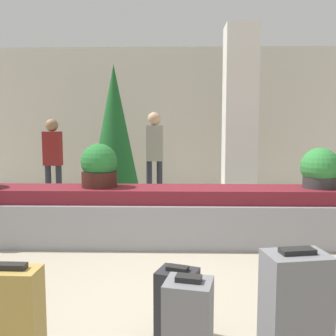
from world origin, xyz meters
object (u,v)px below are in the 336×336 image
object	(u,v)px
suitcase_1	(295,314)
potted_plant_2	(320,169)
traveler_1	(154,149)
suitcase_3	(177,305)
traveler_0	(53,155)
decorated_tree	(114,137)
suitcase_4	(14,336)
potted_plant_0	(99,167)
pillar	(240,121)

from	to	relation	value
suitcase_1	potted_plant_2	size ratio (longest dim) A/B	1.51
potted_plant_2	traveler_1	xyz separation A→B (m)	(-2.24, 2.37, 0.12)
suitcase_1	suitcase_3	distance (m)	0.78
traveler_1	traveler_0	bearing A→B (deg)	-178.25
potted_plant_2	decorated_tree	size ratio (longest dim) A/B	0.21
potted_plant_2	decorated_tree	world-z (taller)	decorated_tree
suitcase_1	traveler_0	distance (m)	5.64
suitcase_1	suitcase_3	bearing A→B (deg)	144.15
traveler_1	potted_plant_2	bearing A→B (deg)	-52.72
decorated_tree	potted_plant_2	bearing A→B (deg)	-24.43
suitcase_4	potted_plant_0	distance (m)	2.96
suitcase_4	traveler_1	distance (m)	5.32
suitcase_3	suitcase_4	world-z (taller)	suitcase_4
suitcase_1	potted_plant_0	distance (m)	3.19
potted_plant_0	suitcase_1	bearing A→B (deg)	-57.19
traveler_1	pillar	bearing A→B (deg)	-27.49
suitcase_3	traveler_1	world-z (taller)	traveler_1
traveler_0	traveler_1	distance (m)	1.89
traveler_0	decorated_tree	xyz separation A→B (m)	(1.29, -0.84, 0.35)
suitcase_4	pillar	bearing A→B (deg)	68.93
pillar	potted_plant_0	size ratio (longest dim) A/B	5.72
suitcase_1	traveler_1	bearing A→B (deg)	93.03
potted_plant_2	traveler_1	world-z (taller)	traveler_1
suitcase_1	decorated_tree	xyz separation A→B (m)	(-1.71, 3.90, 0.96)
decorated_tree	traveler_0	bearing A→B (deg)	147.13
suitcase_3	traveler_0	bearing A→B (deg)	137.38
potted_plant_0	traveler_1	distance (m)	2.43
potted_plant_2	decorated_tree	xyz separation A→B (m)	(-2.82, 1.28, 0.38)
suitcase_3	suitcase_1	bearing A→B (deg)	-6.42
suitcase_3	traveler_0	distance (m)	5.02
suitcase_1	potted_plant_2	distance (m)	2.91
suitcase_1	suitcase_3	world-z (taller)	suitcase_1
pillar	suitcase_1	xyz separation A→B (m)	(-0.38, -4.40, -1.23)
suitcase_1	suitcase_3	xyz separation A→B (m)	(-0.69, 0.34, -0.12)
suitcase_4	suitcase_3	bearing A→B (deg)	36.48
pillar	suitcase_1	size ratio (longest dim) A/B	4.14
potted_plant_2	suitcase_1	bearing A→B (deg)	-112.96
pillar	suitcase_4	size ratio (longest dim) A/B	4.17
potted_plant_2	suitcase_3	bearing A→B (deg)	-128.33
potted_plant_0	traveler_1	bearing A→B (deg)	76.51
suitcase_3	suitcase_4	xyz separation A→B (m)	(-0.86, -0.60, 0.12)
suitcase_1	decorated_tree	distance (m)	4.36
pillar	potted_plant_2	world-z (taller)	pillar
pillar	potted_plant_0	world-z (taller)	pillar
traveler_1	potted_plant_0	bearing A→B (deg)	-109.57
potted_plant_2	decorated_tree	bearing A→B (deg)	155.57
suitcase_4	potted_plant_2	bearing A→B (deg)	48.75
suitcase_3	traveler_1	xyz separation A→B (m)	(-0.44, 4.65, 0.82)
pillar	traveler_1	distance (m)	1.71
suitcase_4	potted_plant_0	world-z (taller)	potted_plant_0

